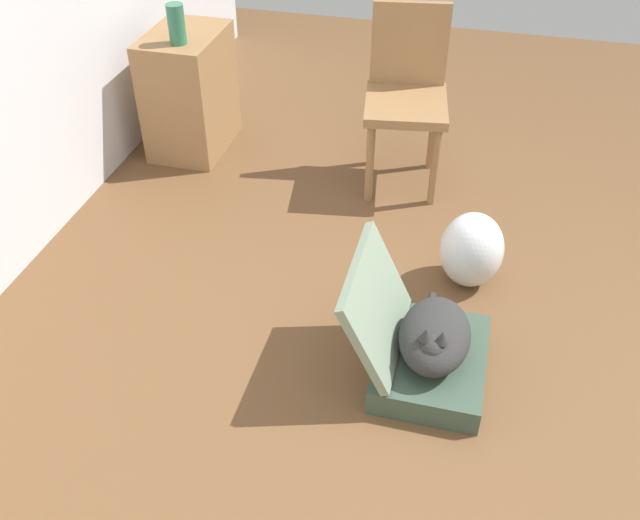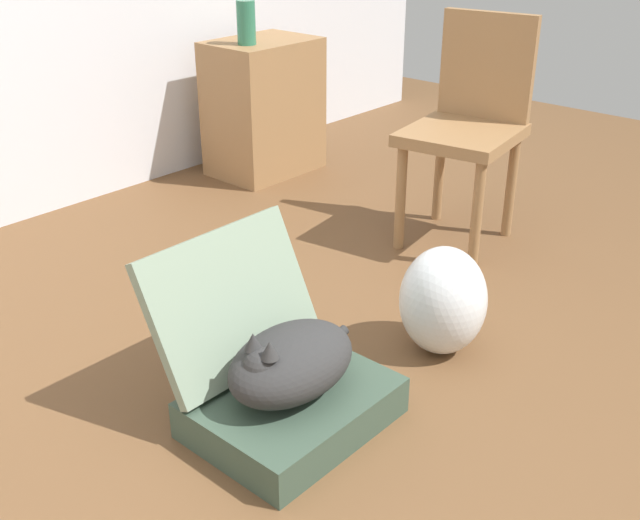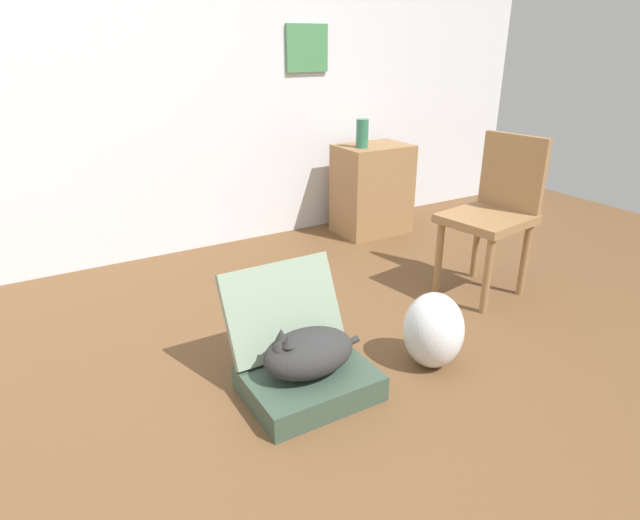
% 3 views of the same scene
% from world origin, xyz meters
% --- Properties ---
extents(ground_plane, '(7.68, 7.68, 0.00)m').
position_xyz_m(ground_plane, '(0.00, 0.00, 0.00)').
color(ground_plane, brown).
rests_on(ground_plane, ground).
extents(suitcase_base, '(0.55, 0.43, 0.12)m').
position_xyz_m(suitcase_base, '(-0.07, 0.20, 0.06)').
color(suitcase_base, '#384C3D').
rests_on(suitcase_base, ground).
extents(suitcase_lid, '(0.55, 0.22, 0.41)m').
position_xyz_m(suitcase_lid, '(-0.07, 0.44, 0.32)').
color(suitcase_lid, gray).
rests_on(suitcase_lid, suitcase_base).
extents(cat, '(0.49, 0.28, 0.23)m').
position_xyz_m(cat, '(-0.08, 0.20, 0.22)').
color(cat, '#2D2D2D').
rests_on(cat, suitcase_base).
extents(plastic_bag_white, '(0.29, 0.29, 0.38)m').
position_xyz_m(plastic_bag_white, '(0.55, 0.10, 0.19)').
color(plastic_bag_white, silver).
rests_on(plastic_bag_white, ground).
extents(side_table, '(0.56, 0.40, 0.71)m').
position_xyz_m(side_table, '(1.45, 1.85, 0.35)').
color(side_table, olive).
rests_on(side_table, ground).
extents(vase_tall, '(0.09, 0.09, 0.21)m').
position_xyz_m(vase_tall, '(1.31, 1.81, 0.81)').
color(vase_tall, '#2D7051').
rests_on(vase_tall, side_table).
extents(chair, '(0.54, 0.50, 0.96)m').
position_xyz_m(chair, '(1.41, 0.57, 0.53)').
color(chair, olive).
rests_on(chair, ground).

